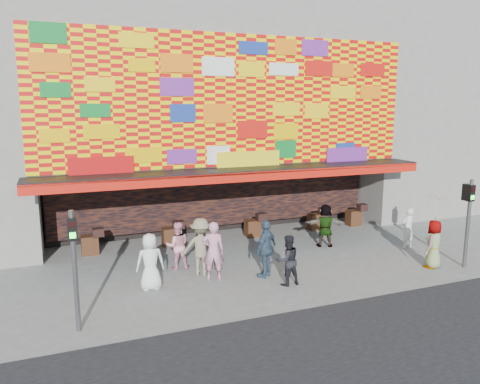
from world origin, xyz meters
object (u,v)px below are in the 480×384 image
Objects in this scene: signal_left at (74,257)px; ped_i at (177,246)px; ped_e at (266,249)px; ped_f at (325,225)px; ped_b at (213,251)px; ped_c at (288,260)px; parasol at (437,206)px; signal_right at (469,213)px; ped_d at (201,247)px; ped_h at (408,228)px; ped_a at (150,262)px; ped_g at (434,244)px.

signal_left is 4.87m from ped_i.
ped_e is 1.11× the size of ped_f.
ped_c is at bearing 166.28° from ped_b.
ped_b is 1.01× the size of ped_e.
parasol reaches higher than ped_e.
signal_right is 1.60× the size of ped_b.
ped_c is 4.36m from ped_f.
ped_b is 5.42m from ped_f.
ped_b is at bearing 167.03° from parasol.
ped_d is 7.88m from parasol.
ped_h is (-0.29, 2.48, -1.08)m from signal_right.
signal_left is at bearing 0.69° from ped_h.
ped_g is at bearing 172.97° from ped_a.
ped_f is (7.11, 1.81, -0.02)m from ped_a.
ped_g is (5.59, -1.29, -0.11)m from ped_e.
ped_i is 0.90× the size of parasol.
ped_c is (6.08, 0.78, -1.08)m from signal_left.
parasol is (8.03, -3.05, 1.31)m from ped_i.
ped_i is (1.18, 1.44, -0.05)m from ped_a.
signal_left is 11.36m from parasol.
ped_g is 2.26m from ped_h.
ped_i is at bearing 159.46° from signal_right.
ped_h is (0.76, 2.12, -0.04)m from ped_g.
ped_e is 1.05× the size of parasol.
ped_a is 4.11m from ped_c.
ped_b is at bearing 26.07° from signal_left.
ped_d is 5.50m from ped_f.
ped_d is at bearing -60.94° from ped_e.
signal_right is 1.52m from ped_g.
ped_d is at bearing -48.62° from ped_b.
ped_c is 5.45m from parasol.
ped_c is at bearing 67.73° from ped_f.
parasol reaches higher than ped_h.
signal_right is at bearing 131.70° from ped_e.
parasol is at bearing 132.60° from ped_e.
ped_i is (-0.80, 1.38, -0.13)m from ped_b.
signal_left is 1.61× the size of ped_d.
ped_b is 8.00m from ped_h.
ped_f is (5.37, 1.19, -0.10)m from ped_d.
signal_left is at bearing -18.45° from ped_e.
ped_e is 3.01m from ped_i.
ped_c is at bearing 7.33° from signal_left.
ped_e is at bearing 152.67° from ped_i.
ped_a is 9.34m from ped_g.
ped_g is at bearing 161.44° from signal_right.
ped_a is 7.34m from ped_f.
signal_right is 9.75m from ped_i.
signal_right is 1.83× the size of ped_g.
ped_b is at bearing -175.52° from ped_a.
ped_d is at bearing 163.38° from parasol.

